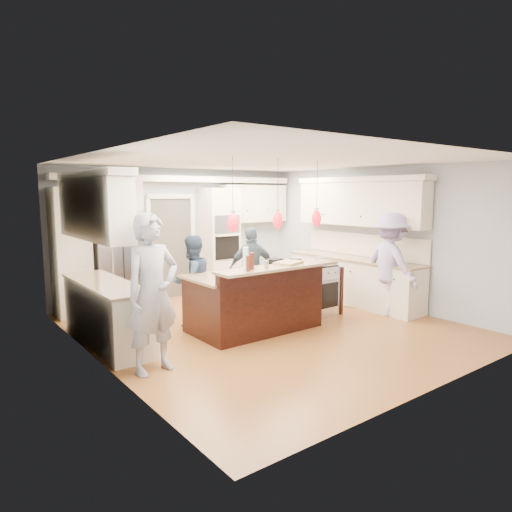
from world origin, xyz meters
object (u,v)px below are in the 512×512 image
at_px(island_range, 314,290).
at_px(kitchen_island, 254,300).
at_px(refrigerator, 117,263).
at_px(person_bar_end, 153,294).
at_px(person_far_left, 192,281).

bearing_deg(island_range, kitchen_island, -176.91).
bearing_deg(refrigerator, person_bar_end, -103.05).
distance_m(island_range, person_bar_end, 3.58).
bearing_deg(person_far_left, person_bar_end, 37.33).
bearing_deg(kitchen_island, refrigerator, 116.90).
distance_m(kitchen_island, person_bar_end, 2.22).
height_order(refrigerator, person_bar_end, person_bar_end).
bearing_deg(island_range, person_far_left, 161.59).
relative_size(person_bar_end, person_far_left, 1.30).
distance_m(island_range, person_far_left, 2.24).
bearing_deg(refrigerator, person_far_left, -71.42).
height_order(refrigerator, kitchen_island, refrigerator).
xyz_separation_m(island_range, person_far_left, (-2.11, 0.70, 0.30)).
distance_m(kitchen_island, island_range, 1.41).
xyz_separation_m(kitchen_island, person_far_left, (-0.70, 0.78, 0.27)).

